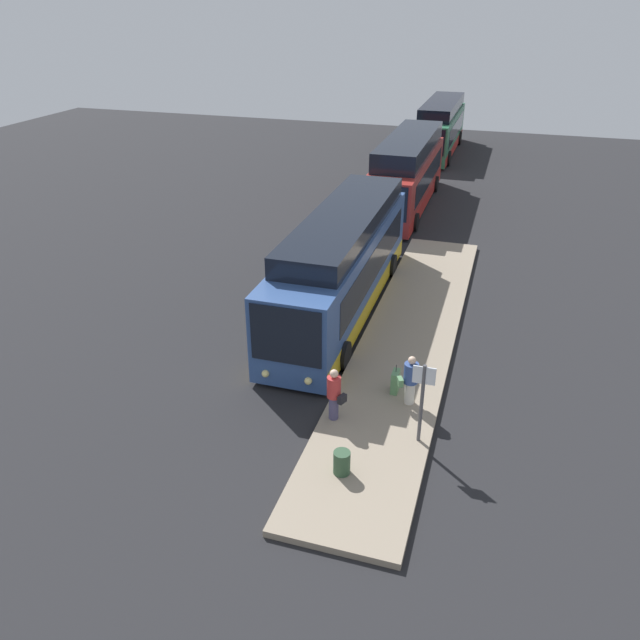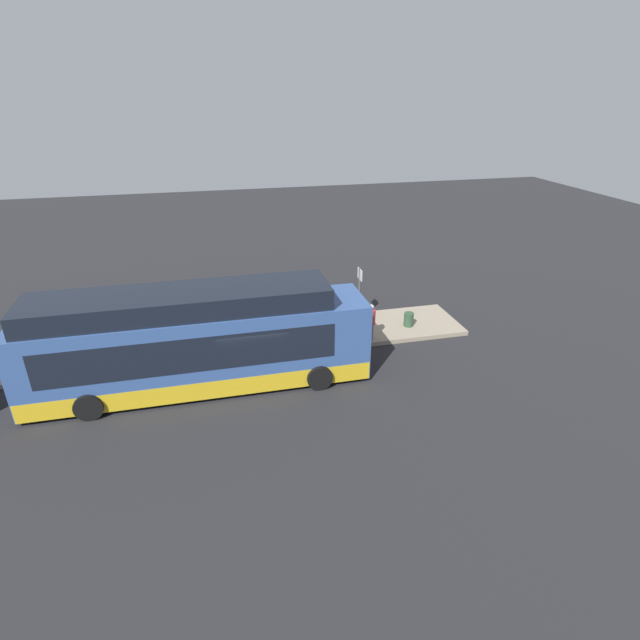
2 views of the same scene
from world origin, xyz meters
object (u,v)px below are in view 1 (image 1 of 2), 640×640
trash_bin (342,462)px  bus_lead (342,267)px  bus_second (406,176)px  suitcase (395,381)px  sign_post (422,394)px  passenger_boarding (410,379)px  bus_third (440,130)px  passenger_waiting (334,393)px

trash_bin → bus_lead: bearing=-164.4°
bus_second → trash_bin: bearing=6.4°
suitcase → sign_post: bearing=26.8°
bus_second → suitcase: (19.37, 3.23, -1.20)m
passenger_boarding → suitcase: bearing=20.8°
bus_third → bus_lead: bearing=0.0°
suitcase → bus_second: bearing=-170.5°
passenger_boarding → passenger_waiting: size_ratio=0.98×
sign_post → trash_bin: (1.89, -1.67, -1.19)m
passenger_waiting → sign_post: sign_post is taller
bus_third → passenger_boarding: size_ratio=7.23×
bus_lead → bus_second: bearing=-180.0°
bus_third → passenger_waiting: bearing=2.9°
bus_lead → suitcase: 6.44m
bus_second → bus_third: bearing=180.0°
suitcase → sign_post: sign_post is taller
bus_third → passenger_waiting: size_ratio=7.08×
bus_third → passenger_waiting: bus_third is taller
bus_second → trash_bin: size_ratio=18.34×
bus_lead → passenger_boarding: 7.03m
bus_third → suitcase: (33.65, 3.23, -1.17)m
bus_third → passenger_waiting: (35.53, 1.81, -0.66)m
trash_bin → suitcase: bearing=171.7°
bus_lead → passenger_boarding: bearing=32.3°
sign_post → passenger_waiting: bearing=-96.0°
trash_bin → bus_third: bearing=-176.0°
passenger_boarding → suitcase: size_ratio=1.68×
suitcase → trash_bin: bearing=-8.3°
bus_second → passenger_waiting: size_ratio=7.26×
passenger_boarding → bus_second: bearing=-15.6°
sign_post → trash_bin: bearing=-41.4°
bus_third → suitcase: 33.83m
passenger_boarding → sign_post: size_ratio=0.66×
passenger_boarding → sign_post: (1.66, 0.57, 0.67)m
bus_second → passenger_waiting: bus_second is taller
sign_post → bus_second: bearing=-168.7°
bus_lead → suitcase: bearing=30.7°
bus_second → sign_post: bus_second is taller
bus_lead → passenger_waiting: bus_lead is taller
bus_third → passenger_boarding: (34.12, 3.74, -0.69)m
suitcase → bus_third: bearing=-174.5°
passenger_boarding → sign_post: bearing=172.7°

